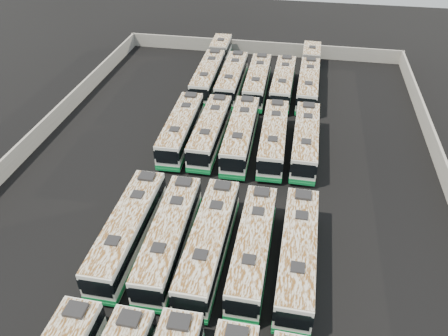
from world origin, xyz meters
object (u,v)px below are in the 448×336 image
bus_back_center (257,81)px  bus_midfront_left (169,236)px  bus_midback_far_left (181,128)px  bus_midfront_far_left (128,230)px  bus_midback_left (210,131)px  bus_back_right (283,83)px  bus_back_far_left (213,67)px  bus_midfront_center (209,242)px  bus_midfront_right (253,247)px  bus_midfront_far_right (298,254)px  bus_midback_right (274,138)px  bus_midback_far_right (306,140)px  bus_midback_center (241,134)px  bus_back_left (232,79)px  bus_back_far_right (309,75)px

bus_back_center → bus_midfront_left: bearing=-97.2°
bus_back_center → bus_midback_far_left: bearing=-117.3°
bus_midfront_far_left → bus_midback_left: bearing=78.4°
bus_back_right → bus_back_center: bearing=-175.7°
bus_back_far_left → bus_midfront_left: bearing=-85.2°
bus_midfront_center → bus_back_far_left: bearing=101.9°
bus_midfront_right → bus_back_far_left: (-10.56, 34.85, 0.07)m
bus_midfront_right → bus_midfront_far_right: bearing=-1.5°
bus_midback_right → bus_back_far_left: 20.88m
bus_midback_far_right → bus_back_center: 15.75m
bus_midback_far_right → bus_midfront_far_left: bearing=-129.4°
bus_back_far_left → bus_back_right: bearing=-19.3°
bus_midback_center → bus_back_far_left: (-6.98, 18.04, -0.02)m
bus_back_far_left → bus_midfront_far_left: bearing=-91.1°
bus_back_right → bus_back_left: bearing=-178.3°
bus_midfront_far_left → bus_back_right: 33.13m
bus_back_right → bus_midfront_far_right: bearing=-83.1°
bus_midfront_right → bus_back_far_right: bearing=84.4°
bus_back_right → bus_back_far_right: size_ratio=0.65×
bus_midfront_far_left → bus_midback_far_right: (14.21, 17.06, -0.05)m
bus_midback_center → bus_back_far_right: bus_midback_center is taller
bus_midfront_far_left → bus_back_far_right: 37.44m
bus_midback_left → bus_midfront_far_left: bearing=-101.3°
bus_midback_far_left → bus_midback_far_right: 14.15m
bus_midfront_far_left → bus_back_left: 31.42m
bus_midback_far_right → bus_midfront_far_right: bearing=-89.8°
bus_back_center → bus_back_right: bearing=3.0°
bus_midfront_far_left → bus_back_right: (10.65, 31.37, -0.05)m
bus_midback_far_right → bus_midfront_right: bearing=-101.7°
bus_midfront_right → bus_back_far_right: (3.56, 34.64, 0.01)m
bus_midback_far_left → bus_midback_right: 10.62m
bus_midfront_center → bus_midback_left: bearing=102.3°
bus_midfront_right → bus_midback_right: (0.10, 16.90, 0.03)m
bus_back_far_left → bus_midback_far_left: bearing=-91.0°
bus_midback_left → bus_back_center: 14.57m
bus_midfront_far_right → bus_back_far_right: (-0.02, 34.75, -0.06)m
bus_midfront_right → bus_midback_far_right: (3.62, 17.03, 0.02)m
bus_back_left → bus_midfront_left: bearing=-90.3°
bus_midback_right → bus_midback_far_right: 3.53m
bus_midfront_far_right → bus_back_center: (-7.03, 31.22, -0.02)m
bus_midfront_far_right → bus_midback_right: (-3.49, 17.01, -0.04)m
bus_back_center → bus_midback_left: bearing=-105.4°
bus_midback_right → bus_back_left: bus_back_left is taller
bus_midfront_center → bus_back_left: (-3.48, 31.39, -0.01)m
bus_midfront_far_left → bus_midfront_right: size_ratio=1.04×
bus_midfront_left → bus_back_far_left: size_ratio=0.64×
bus_midback_right → bus_midback_left: bearing=177.7°
bus_midback_right → bus_back_far_right: 18.07m
bus_midfront_center → bus_back_center: (0.12, 31.31, -0.03)m
bus_midfront_center → bus_back_far_left: (-6.99, 35.05, -0.02)m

